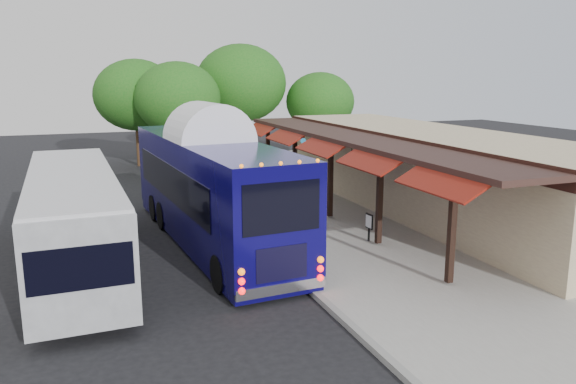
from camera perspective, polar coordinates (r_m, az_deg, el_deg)
name	(u,v)px	position (r m, az deg, el deg)	size (l,w,h in m)	color
ground	(275,261)	(18.37, -1.29, -7.07)	(90.00, 90.00, 0.00)	black
sidewalk	(356,217)	(23.79, 6.94, -2.53)	(10.00, 40.00, 0.15)	#9E9B93
curb	(243,228)	(22.01, -4.61, -3.67)	(0.20, 40.00, 0.16)	gray
station_shelter	(427,171)	(25.14, 13.91, 2.12)	(8.15, 20.00, 3.60)	tan
coach_bus	(210,184)	(20.09, -7.91, 0.80)	(3.57, 12.60, 3.99)	#0C0650
city_bus	(74,216)	(18.47, -20.93, -2.31)	(2.77, 11.43, 3.05)	gray
ped_a	(269,197)	(22.52, -1.96, -0.52)	(0.71, 0.47, 1.96)	black
ped_b	(299,200)	(22.31, 1.16, -0.84)	(0.88, 0.68, 1.80)	black
ped_c	(257,206)	(21.83, -3.16, -1.48)	(0.91, 0.38, 1.55)	black
ped_d	(239,163)	(31.94, -4.99, 2.94)	(1.11, 0.64, 1.72)	black
sign_board	(369,223)	(20.09, 8.24, -3.10)	(0.07, 0.45, 0.98)	black
tree_left	(178,98)	(35.67, -11.16, 9.32)	(5.27, 5.27, 6.74)	#382314
tree_mid	(241,83)	(39.31, -4.81, 10.94)	(6.24, 6.24, 7.99)	#382314
tree_right	(320,102)	(39.70, 3.28, 9.15)	(4.77, 4.77, 6.11)	#382314
tree_far	(136,95)	(38.05, -15.15, 9.48)	(5.42, 5.42, 6.94)	#382314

